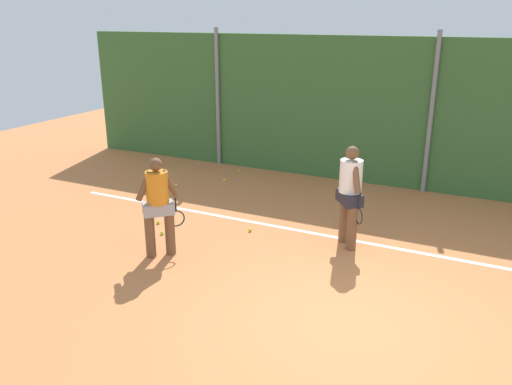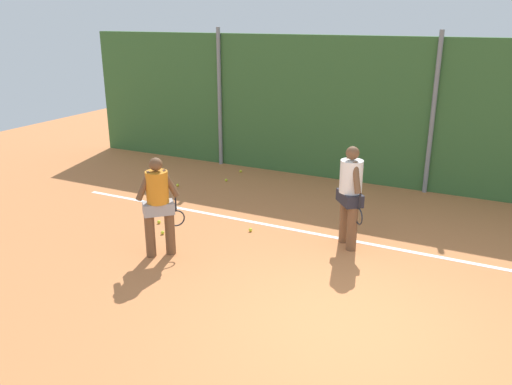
# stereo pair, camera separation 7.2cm
# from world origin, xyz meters

# --- Properties ---
(ground_plane) EXTENTS (28.05, 28.05, 0.00)m
(ground_plane) POSITION_xyz_m (0.00, 1.77, 0.00)
(ground_plane) COLOR #C67542
(hedge_fence_backdrop) EXTENTS (18.23, 0.25, 3.33)m
(hedge_fence_backdrop) POSITION_xyz_m (0.00, 6.04, 1.67)
(hedge_fence_backdrop) COLOR #386633
(hedge_fence_backdrop) RESTS_ON ground_plane
(fence_post_left) EXTENTS (0.10, 0.10, 3.48)m
(fence_post_left) POSITION_xyz_m (-5.26, 5.86, 1.74)
(fence_post_left) COLOR gray
(fence_post_left) RESTS_ON ground_plane
(fence_post_center) EXTENTS (0.10, 0.10, 3.48)m
(fence_post_center) POSITION_xyz_m (0.00, 5.86, 1.74)
(fence_post_center) COLOR gray
(fence_post_center) RESTS_ON ground_plane
(court_baseline_paint) EXTENTS (13.32, 0.10, 0.01)m
(court_baseline_paint) POSITION_xyz_m (0.00, 2.55, 0.00)
(court_baseline_paint) COLOR white
(court_baseline_paint) RESTS_ON ground_plane
(player_foreground_near) EXTENTS (0.55, 0.62, 1.66)m
(player_foreground_near) POSITION_xyz_m (-3.35, 0.61, 0.93)
(player_foreground_near) COLOR brown
(player_foreground_near) RESTS_ON ground_plane
(player_midcourt) EXTENTS (0.60, 0.62, 1.75)m
(player_midcourt) POSITION_xyz_m (-0.71, 2.32, 0.98)
(player_midcourt) COLOR brown
(player_midcourt) RESTS_ON ground_plane
(tennis_ball_0) EXTENTS (0.07, 0.07, 0.07)m
(tennis_ball_0) POSITION_xyz_m (-2.47, 2.12, 0.03)
(tennis_ball_0) COLOR #CCDB33
(tennis_ball_0) RESTS_ON ground_plane
(tennis_ball_2) EXTENTS (0.07, 0.07, 0.07)m
(tennis_ball_2) POSITION_xyz_m (-4.59, 2.42, 0.03)
(tennis_ball_2) COLOR #CCDB33
(tennis_ball_2) RESTS_ON ground_plane
(tennis_ball_3) EXTENTS (0.07, 0.07, 0.07)m
(tennis_ball_3) POSITION_xyz_m (-4.21, 1.69, 0.03)
(tennis_ball_3) COLOR #CCDB33
(tennis_ball_3) RESTS_ON ground_plane
(tennis_ball_4) EXTENTS (0.07, 0.07, 0.07)m
(tennis_ball_4) POSITION_xyz_m (-3.84, 1.30, 0.03)
(tennis_ball_4) COLOR #CCDB33
(tennis_ball_4) RESTS_ON ground_plane
(tennis_ball_6) EXTENTS (0.07, 0.07, 0.07)m
(tennis_ball_6) POSITION_xyz_m (-4.40, 5.37, 0.03)
(tennis_ball_6) COLOR #CCDB33
(tennis_ball_6) RESTS_ON ground_plane
(tennis_ball_7) EXTENTS (0.07, 0.07, 0.07)m
(tennis_ball_7) POSITION_xyz_m (-4.37, 4.56, 0.03)
(tennis_ball_7) COLOR #CCDB33
(tennis_ball_7) RESTS_ON ground_plane
(tennis_ball_8) EXTENTS (0.07, 0.07, 0.07)m
(tennis_ball_8) POSITION_xyz_m (-5.18, 3.72, 0.03)
(tennis_ball_8) COLOR #CCDB33
(tennis_ball_8) RESTS_ON ground_plane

